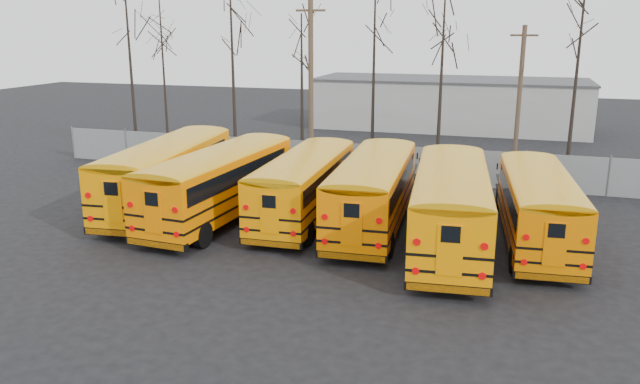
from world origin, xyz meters
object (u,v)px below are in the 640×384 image
(bus_e, at_px, (451,200))
(bus_f, at_px, (538,201))
(bus_c, at_px, (306,180))
(bus_d, at_px, (374,185))
(bus_b, at_px, (222,178))
(utility_pole_left, at_px, (311,82))
(bus_a, at_px, (169,168))
(utility_pole_right, at_px, (519,100))

(bus_e, distance_m, bus_f, 3.54)
(bus_c, height_order, bus_d, bus_d)
(bus_b, height_order, bus_e, bus_e)
(utility_pole_left, bearing_deg, bus_e, -57.66)
(bus_e, height_order, utility_pole_left, utility_pole_left)
(bus_a, relative_size, bus_c, 1.10)
(bus_b, bearing_deg, bus_c, 21.36)
(bus_a, xyz_separation_m, bus_f, (16.31, -0.12, -0.19))
(bus_d, height_order, bus_f, bus_d)
(bus_c, distance_m, bus_e, 6.80)
(bus_f, distance_m, utility_pole_left, 17.52)
(bus_a, relative_size, utility_pole_left, 1.21)
(bus_e, relative_size, utility_pole_left, 1.20)
(bus_f, bearing_deg, bus_d, 173.55)
(bus_b, relative_size, bus_c, 1.07)
(bus_d, bearing_deg, utility_pole_left, 116.57)
(bus_b, distance_m, utility_pole_left, 12.37)
(bus_d, xyz_separation_m, utility_pole_left, (-6.42, 11.14, 3.24))
(bus_d, distance_m, utility_pole_left, 13.26)
(bus_d, bearing_deg, bus_b, -176.44)
(bus_f, height_order, utility_pole_right, utility_pole_right)
(bus_a, relative_size, bus_e, 1.00)
(bus_a, distance_m, bus_f, 16.31)
(bus_b, distance_m, bus_e, 10.06)
(bus_c, xyz_separation_m, bus_e, (6.51, -1.94, 0.16))
(bus_d, relative_size, utility_pole_left, 1.15)
(utility_pole_right, bearing_deg, bus_d, -112.40)
(bus_b, height_order, bus_f, bus_b)
(bus_b, bearing_deg, bus_f, 6.88)
(utility_pole_right, bearing_deg, bus_a, -139.17)
(bus_a, bearing_deg, utility_pole_left, 67.55)
(bus_e, relative_size, bus_f, 1.11)
(bus_c, distance_m, utility_pole_right, 14.95)
(bus_a, xyz_separation_m, utility_pole_left, (3.33, 11.16, 3.16))
(bus_c, relative_size, bus_e, 0.91)
(utility_pole_left, bearing_deg, utility_pole_right, -0.47)
(bus_e, distance_m, utility_pole_right, 14.16)
(bus_e, xyz_separation_m, utility_pole_left, (-9.78, 12.79, 3.16))
(bus_a, relative_size, bus_f, 1.11)
(bus_f, bearing_deg, bus_b, 177.68)
(bus_b, bearing_deg, bus_d, 10.92)
(bus_d, distance_m, bus_e, 3.75)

